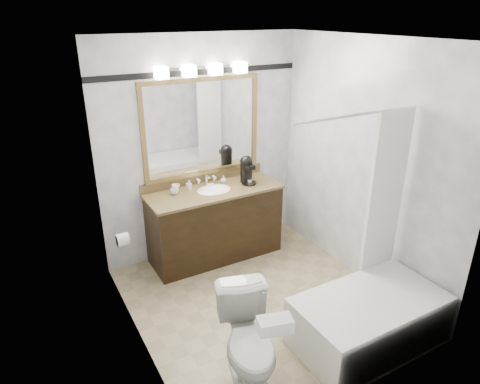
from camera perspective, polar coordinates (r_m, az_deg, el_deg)
name	(u,v)px	position (r m, az deg, el deg)	size (l,w,h in m)	color
room	(263,187)	(3.82, 3.08, 0.69)	(2.42, 2.62, 2.52)	#9B8B69
vanity	(215,222)	(4.97, -3.38, -4.02)	(1.53, 0.58, 0.97)	black
mirror	(202,128)	(4.82, -5.08, 8.54)	(1.40, 0.04, 1.10)	olive
vanity_light_bar	(202,69)	(4.65, -5.07, 15.96)	(1.02, 0.14, 0.12)	silver
accent_stripe	(200,72)	(4.71, -5.40, 15.64)	(2.40, 0.01, 0.06)	black
bathtub	(369,312)	(4.03, 16.85, -15.06)	(1.30, 0.75, 1.96)	white
tp_roll	(123,239)	(4.23, -15.38, -6.13)	(0.12, 0.12, 0.11)	white
toilet	(249,342)	(3.46, 1.21, -19.40)	(0.41, 0.72, 0.74)	white
tissue_box	(275,325)	(2.97, 4.68, -17.21)	(0.23, 0.13, 0.10)	white
coffee_maker	(247,169)	(4.93, 0.89, 3.10)	(0.17, 0.21, 0.33)	black
cup_left	(174,191)	(4.71, -8.77, 0.07)	(0.08, 0.08, 0.07)	white
cup_right	(176,188)	(4.77, -8.54, 0.50)	(0.09, 0.09, 0.08)	white
soap_bottle_a	(189,185)	(4.81, -6.81, 0.94)	(0.05, 0.05, 0.11)	white
soap_bottle_b	(224,179)	(4.97, -2.20, 1.71)	(0.07, 0.07, 0.09)	white
soap_bar	(210,185)	(4.90, -3.97, 0.94)	(0.08, 0.05, 0.02)	beige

